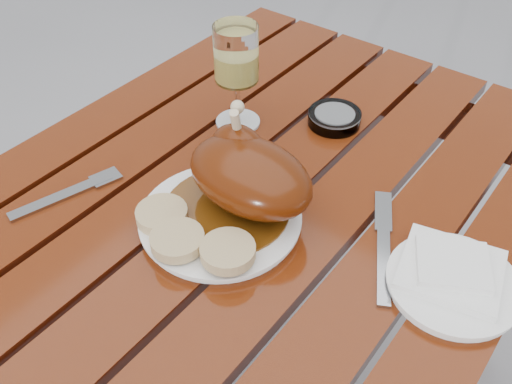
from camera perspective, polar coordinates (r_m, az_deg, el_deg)
table at (r=1.15m, az=-1.79°, el=-15.47°), size 0.80×1.20×0.75m
dinner_plate at (r=0.84m, az=-3.58°, el=-2.76°), size 0.28×0.28×0.02m
roast_duck at (r=0.82m, az=-0.87°, el=1.86°), size 0.21×0.19×0.14m
bread_dumplings at (r=0.79m, az=-6.80°, el=-4.27°), size 0.20×0.10×0.02m
wine_glass at (r=0.99m, az=-1.93°, el=11.38°), size 0.09×0.09×0.19m
side_plate at (r=0.80m, az=19.09°, el=-8.70°), size 0.21×0.21×0.01m
napkin at (r=0.80m, az=18.92°, el=-7.36°), size 0.15×0.15×0.01m
ashtray at (r=1.04m, az=7.85°, el=7.35°), size 0.13×0.13×0.02m
fork at (r=0.93m, az=-18.87°, el=-0.40°), size 0.07×0.16×0.01m
knife at (r=0.82m, az=12.63°, el=-5.95°), size 0.10×0.17×0.01m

